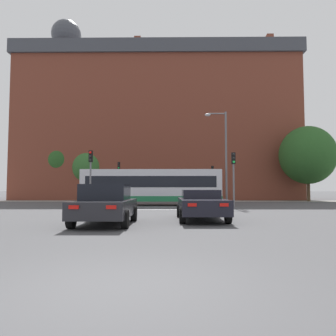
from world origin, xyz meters
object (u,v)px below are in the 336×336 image
at_px(car_roadster_right, 201,204).
at_px(traffic_light_near_right, 234,171).
at_px(pedestrian_walking_east, 138,193).
at_px(traffic_light_far_left, 119,175).
at_px(car_saloon_left, 106,204).
at_px(traffic_light_near_left, 91,169).
at_px(traffic_light_far_right, 213,177).
at_px(street_lamp_junction, 223,149).
at_px(bus_crossing_lead, 152,186).
at_px(pedestrian_waiting, 122,193).

distance_m(car_roadster_right, traffic_light_near_right, 8.74).
distance_m(car_roadster_right, pedestrian_walking_east, 23.68).
bearing_deg(traffic_light_far_left, car_saloon_left, -81.93).
relative_size(traffic_light_near_left, pedestrian_walking_east, 2.56).
xyz_separation_m(car_roadster_right, traffic_light_near_right, (2.95, 8.00, 1.93)).
bearing_deg(traffic_light_far_right, car_saloon_left, -106.54).
bearing_deg(traffic_light_far_left, pedestrian_walking_east, 42.41).
relative_size(traffic_light_far_left, traffic_light_near_right, 1.12).
xyz_separation_m(car_roadster_right, street_lamp_junction, (2.87, 12.11, 3.94)).
xyz_separation_m(car_saloon_left, bus_crossing_lead, (0.83, 14.84, 0.81)).
xyz_separation_m(traffic_light_near_right, traffic_light_far_right, (0.26, 13.61, 0.03)).
height_order(car_saloon_left, bus_crossing_lead, bus_crossing_lead).
height_order(car_saloon_left, traffic_light_near_right, traffic_light_near_right).
bearing_deg(pedestrian_walking_east, traffic_light_far_right, -15.20).
height_order(bus_crossing_lead, street_lamp_junction, street_lamp_junction).
relative_size(car_saloon_left, bus_crossing_lead, 0.37).
height_order(car_roadster_right, pedestrian_walking_east, pedestrian_walking_east).
xyz_separation_m(traffic_light_near_right, pedestrian_walking_east, (-8.07, 15.12, -1.70)).
bearing_deg(car_saloon_left, street_lamp_junction, 64.53).
distance_m(street_lamp_junction, pedestrian_waiting, 15.14).
relative_size(bus_crossing_lead, traffic_light_near_left, 2.84).
xyz_separation_m(traffic_light_far_left, traffic_light_far_right, (10.28, 0.27, -0.26)).
bearing_deg(pedestrian_waiting, pedestrian_walking_east, -171.05).
bearing_deg(street_lamp_junction, car_saloon_left, -115.34).
xyz_separation_m(car_roadster_right, bus_crossing_lead, (-2.95, 12.92, 0.90)).
xyz_separation_m(car_saloon_left, traffic_light_far_left, (-3.30, 23.25, 2.13)).
bearing_deg(car_saloon_left, traffic_light_near_left, 107.06).
bearing_deg(pedestrian_walking_east, bus_crossing_lead, -82.91).
bearing_deg(pedestrian_waiting, traffic_light_near_left, 95.63).
relative_size(car_roadster_right, street_lamp_junction, 0.64).
bearing_deg(car_saloon_left, car_roadster_right, 26.80).
height_order(car_saloon_left, traffic_light_near_left, traffic_light_near_left).
distance_m(traffic_light_near_right, traffic_light_near_left, 9.84).
height_order(bus_crossing_lead, pedestrian_waiting, bus_crossing_lead).
height_order(traffic_light_near_right, traffic_light_near_left, traffic_light_near_left).
distance_m(traffic_light_far_left, street_lamp_junction, 13.67).
distance_m(traffic_light_near_left, pedestrian_waiting, 14.96).
bearing_deg(car_roadster_right, traffic_light_far_right, 80.63).
relative_size(traffic_light_far_right, street_lamp_junction, 0.51).
distance_m(bus_crossing_lead, pedestrian_waiting, 10.87).
height_order(traffic_light_far_right, pedestrian_walking_east, traffic_light_far_right).
distance_m(bus_crossing_lead, traffic_light_near_right, 7.75).
xyz_separation_m(traffic_light_far_left, traffic_light_near_left, (0.19, -13.20, -0.19)).
height_order(traffic_light_near_right, pedestrian_waiting, traffic_light_near_right).
bearing_deg(bus_crossing_lead, pedestrian_walking_east, 12.03).
height_order(traffic_light_near_left, street_lamp_junction, street_lamp_junction).
distance_m(traffic_light_near_left, street_lamp_junction, 10.70).
bearing_deg(traffic_light_far_left, traffic_light_near_right, -53.09).
bearing_deg(traffic_light_near_right, pedestrian_waiting, 123.52).
bearing_deg(traffic_light_far_left, car_roadster_right, -71.67).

